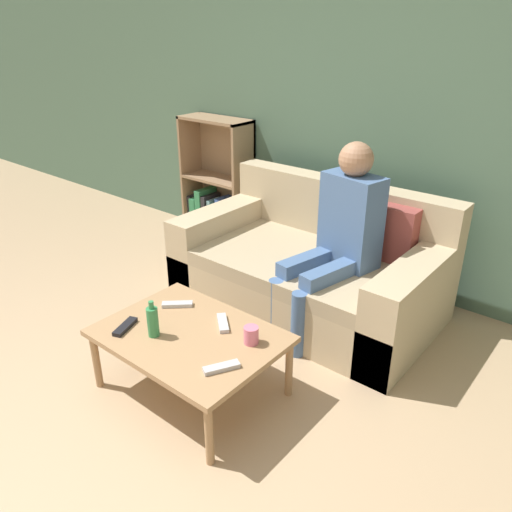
% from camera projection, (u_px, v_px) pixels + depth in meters
% --- Properties ---
extents(ground_plane, '(22.00, 22.00, 0.00)m').
position_uv_depth(ground_plane, '(78.00, 475.00, 2.19)').
color(ground_plane, tan).
extents(wall_back, '(12.00, 0.06, 2.60)m').
position_uv_depth(wall_back, '(375.00, 104.00, 3.42)').
color(wall_back, '#4C6B56').
rests_on(wall_back, ground_plane).
extents(couch, '(1.72, 0.98, 0.82)m').
position_uv_depth(couch, '(311.00, 270.00, 3.41)').
color(couch, tan).
rests_on(couch, ground_plane).
extents(bookshelf, '(0.65, 0.28, 1.09)m').
position_uv_depth(bookshelf, '(219.00, 198.00, 4.47)').
color(bookshelf, '#8E7051').
rests_on(bookshelf, ground_plane).
extents(coffee_table, '(0.92, 0.68, 0.36)m').
position_uv_depth(coffee_table, '(190.00, 339.00, 2.57)').
color(coffee_table, '#A87F56').
rests_on(coffee_table, ground_plane).
extents(person_adult, '(0.46, 0.71, 1.19)m').
position_uv_depth(person_adult, '(341.00, 228.00, 3.03)').
color(person_adult, '#476693').
rests_on(person_adult, ground_plane).
extents(cup_near, '(0.08, 0.08, 0.09)m').
position_uv_depth(cup_near, '(251.00, 335.00, 2.46)').
color(cup_near, pink).
rests_on(cup_near, coffee_table).
extents(tv_remote_0, '(0.10, 0.18, 0.02)m').
position_uv_depth(tv_remote_0, '(125.00, 327.00, 2.59)').
color(tv_remote_0, black).
rests_on(tv_remote_0, coffee_table).
extents(tv_remote_1, '(0.12, 0.17, 0.02)m').
position_uv_depth(tv_remote_1, '(222.00, 367.00, 2.28)').
color(tv_remote_1, '#B7B7BC').
rests_on(tv_remote_1, coffee_table).
extents(tv_remote_2, '(0.16, 0.15, 0.02)m').
position_uv_depth(tv_remote_2, '(223.00, 323.00, 2.62)').
color(tv_remote_2, '#B7B7BC').
rests_on(tv_remote_2, coffee_table).
extents(tv_remote_3, '(0.16, 0.15, 0.02)m').
position_uv_depth(tv_remote_3, '(177.00, 304.00, 2.80)').
color(tv_remote_3, '#B7B7BC').
rests_on(tv_remote_3, coffee_table).
extents(bottle, '(0.06, 0.06, 0.20)m').
position_uv_depth(bottle, '(153.00, 321.00, 2.50)').
color(bottle, '#33844C').
rests_on(bottle, coffee_table).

